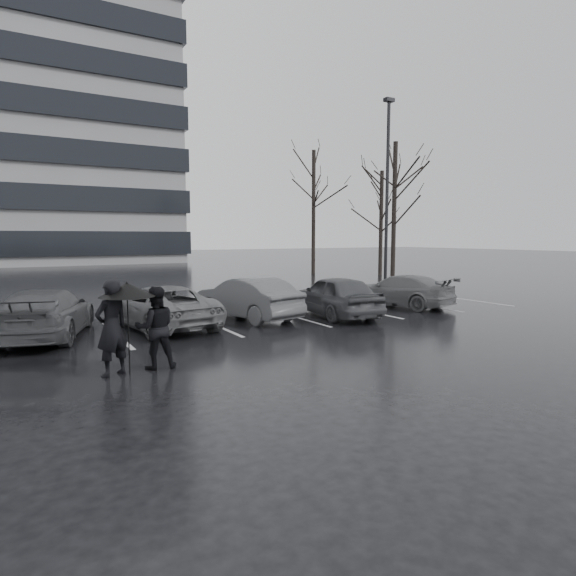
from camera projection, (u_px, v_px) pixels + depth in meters
The scene contains 14 objects.
ground at pixel (314, 329), 13.63m from camera, with size 160.00×160.00×0.00m, color black.
car_main at pixel (335, 296), 15.82m from camera, with size 1.61×4.00×1.36m, color black.
car_west_a at pixel (247, 298), 15.34m from camera, with size 1.40×4.01×1.32m, color #2F3032.
car_west_b at pixel (160, 307), 13.82m from camera, with size 2.03×4.41×1.22m, color #464649.
car_west_c at pixel (46, 313), 12.43m from camera, with size 1.80×4.42×1.28m, color black.
car_east at pixel (399, 291), 18.00m from camera, with size 1.67×4.11×1.19m, color #464649.
pedestrian_left at pixel (112, 328), 9.00m from camera, with size 0.67×0.44×1.83m, color black.
pedestrian_right at pixel (155, 328), 9.52m from camera, with size 0.80×0.62×1.64m, color black.
umbrella at pixel (127, 290), 9.11m from camera, with size 1.04×1.04×1.77m.
lamp_post at pixel (387, 201), 25.46m from camera, with size 0.53×0.53×9.76m.
stall_stripes at pixel (251, 319), 15.38m from camera, with size 19.72×5.00×0.00m.
tree_east at pixel (394, 212), 27.78m from camera, with size 0.26×0.26×8.00m, color black.
tree_ne at pixel (381, 223), 32.52m from camera, with size 0.26×0.26×7.00m, color black.
tree_north at pixel (314, 213), 33.28m from camera, with size 0.26×0.26×8.50m, color black.
Camera 1 is at (-7.36, -11.25, 2.62)m, focal length 30.00 mm.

